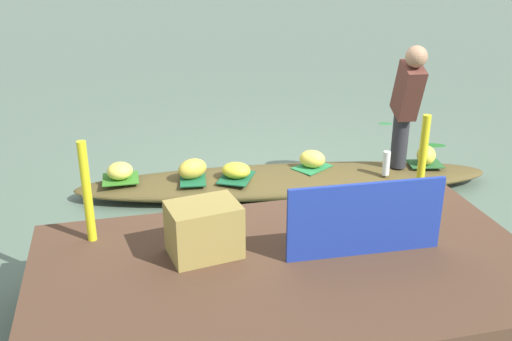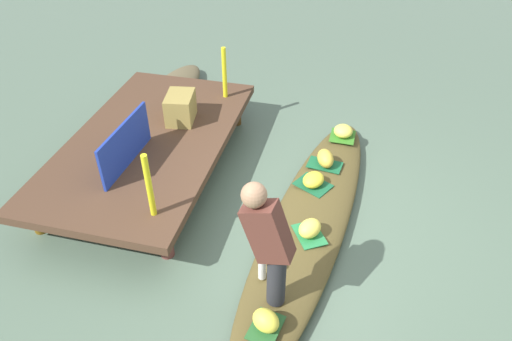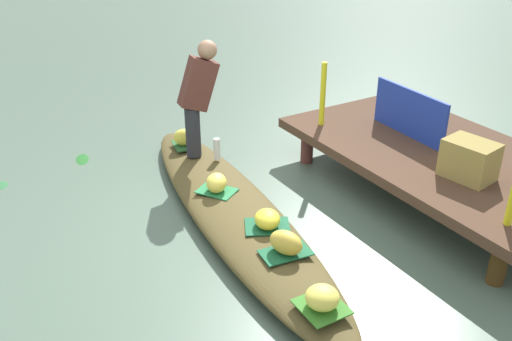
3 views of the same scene
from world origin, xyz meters
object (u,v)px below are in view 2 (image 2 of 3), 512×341
object	(u,v)px
banana_bunch_4	(343,131)
water_bottle	(262,268)
vendor_person	(268,241)
produce_crate	(180,108)
banana_bunch_0	(313,180)
moored_boat	(170,91)
vendor_boat	(309,223)
banana_bunch_1	(310,228)
banana_bunch_3	(325,158)
banana_bunch_2	(266,320)
market_banner	(126,144)

from	to	relation	value
banana_bunch_4	water_bottle	size ratio (longest dim) A/B	1.02
vendor_person	produce_crate	world-z (taller)	vendor_person
banana_bunch_4	produce_crate	distance (m)	2.09
banana_bunch_0	moored_boat	bearing A→B (deg)	53.54
vendor_boat	banana_bunch_1	bearing A→B (deg)	-166.14
vendor_boat	produce_crate	world-z (taller)	produce_crate
vendor_boat	moored_boat	size ratio (longest dim) A/B	2.15
vendor_boat	banana_bunch_3	world-z (taller)	banana_bunch_3
banana_bunch_2	vendor_person	world-z (taller)	vendor_person
moored_boat	vendor_person	size ratio (longest dim) A/B	1.53
banana_bunch_0	vendor_person	world-z (taller)	vendor_person
water_bottle	market_banner	xyz separation A→B (m)	(1.00, 1.75, 0.39)
produce_crate	vendor_boat	bearing A→B (deg)	-120.83
vendor_person	water_bottle	bearing A→B (deg)	24.97
banana_bunch_0	banana_bunch_1	size ratio (longest dim) A/B	1.07
banana_bunch_3	produce_crate	distance (m)	1.89
water_bottle	market_banner	world-z (taller)	market_banner
banana_bunch_2	produce_crate	distance (m)	3.01
banana_bunch_3	banana_bunch_2	bearing A→B (deg)	175.39
banana_bunch_3	banana_bunch_0	bearing A→B (deg)	168.71
banana_bunch_3	banana_bunch_4	size ratio (longest dim) A/B	1.20
banana_bunch_4	produce_crate	world-z (taller)	produce_crate
moored_boat	banana_bunch_1	size ratio (longest dim) A/B	7.43
banana_bunch_0	banana_bunch_3	world-z (taller)	banana_bunch_3
banana_bunch_2	banana_bunch_4	size ratio (longest dim) A/B	0.98
moored_boat	banana_bunch_3	size ratio (longest dim) A/B	6.58
moored_boat	market_banner	size ratio (longest dim) A/B	1.86
banana_bunch_3	vendor_person	world-z (taller)	vendor_person
moored_boat	banana_bunch_0	size ratio (longest dim) A/B	6.95
banana_bunch_3	banana_bunch_4	xyz separation A→B (m)	(0.67, -0.15, -0.02)
banana_bunch_0	banana_bunch_1	bearing A→B (deg)	-174.26
vendor_boat	banana_bunch_0	distance (m)	0.54
market_banner	produce_crate	bearing A→B (deg)	-11.37
moored_boat	banana_bunch_0	distance (m)	3.09
banana_bunch_2	vendor_person	bearing A→B (deg)	10.61
banana_bunch_1	market_banner	distance (m)	2.16
banana_bunch_1	banana_bunch_3	world-z (taller)	banana_bunch_3
water_bottle	banana_bunch_4	bearing A→B (deg)	-11.03
produce_crate	banana_bunch_2	bearing A→B (deg)	-146.33
banana_bunch_2	water_bottle	world-z (taller)	water_bottle
moored_boat	vendor_person	bearing A→B (deg)	-142.73
water_bottle	vendor_person	bearing A→B (deg)	-155.03
water_bottle	market_banner	size ratio (longest dim) A/B	0.23
banana_bunch_4	market_banner	world-z (taller)	market_banner
banana_bunch_1	banana_bunch_4	xyz separation A→B (m)	(1.86, -0.15, -0.01)
vendor_person	vendor_boat	bearing A→B (deg)	-10.59
banana_bunch_1	market_banner	xyz separation A→B (m)	(0.36, 2.09, 0.42)
moored_boat	banana_bunch_2	distance (m)	4.45
banana_bunch_1	vendor_person	distance (m)	1.06
banana_bunch_4	market_banner	bearing A→B (deg)	123.77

